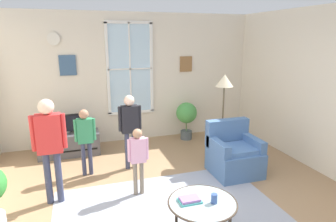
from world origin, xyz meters
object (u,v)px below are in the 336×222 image
person_red_shirt (49,140)px  armchair (234,155)px  book_stack (190,200)px  person_green_shirt (85,135)px  tv_stand (69,144)px  person_black_shirt (130,123)px  coffee_table (202,204)px  remote_near_books (194,199)px  television (68,124)px  person_pink_shirt (138,154)px  cup (214,198)px  floor_lamp (224,89)px  potted_plant_by_window (187,115)px

person_red_shirt → armchair: bearing=1.1°
book_stack → person_green_shirt: 2.24m
tv_stand → person_black_shirt: (1.03, -0.95, 0.60)m
coffee_table → remote_near_books: remote_near_books is taller
television → book_stack: bearing=-65.8°
television → person_pink_shirt: bearing=-62.2°
television → cup: (1.57, -3.06, -0.13)m
remote_near_books → person_pink_shirt: person_pink_shirt is taller
armchair → cup: bearing=-127.3°
person_pink_shirt → floor_lamp: (1.80, 0.87, 0.70)m
person_pink_shirt → cup: bearing=-63.5°
television → potted_plant_by_window: potted_plant_by_window is taller
television → floor_lamp: 3.02m
tv_stand → potted_plant_by_window: 2.52m
armchair → person_red_shirt: bearing=-178.9°
cup → potted_plant_by_window: 3.35m
armchair → book_stack: (-1.32, -1.30, 0.15)m
coffee_table → person_black_shirt: bearing=101.8°
floor_lamp → television: bearing=160.5°
potted_plant_by_window → floor_lamp: bearing=-76.4°
person_black_shirt → potted_plant_by_window: (1.47, 1.11, -0.27)m
person_black_shirt → potted_plant_by_window: person_black_shirt is taller
book_stack → remote_near_books: (0.06, 0.01, -0.01)m
remote_near_books → person_red_shirt: 2.05m
book_stack → coffee_table: bearing=-20.6°
tv_stand → cup: size_ratio=10.38×
book_stack → remote_near_books: book_stack is taller
armchair → potted_plant_by_window: bearing=94.5°
remote_near_books → person_black_shirt: person_black_shirt is taller
person_pink_shirt → floor_lamp: size_ratio=0.63×
book_stack → remote_near_books: size_ratio=1.79×
person_red_shirt → potted_plant_by_window: person_red_shirt is taller
person_pink_shirt → person_green_shirt: (-0.68, 0.87, 0.08)m
book_stack → cup: 0.27m
person_red_shirt → person_pink_shirt: (1.15, -0.14, -0.29)m
tv_stand → armchair: armchair is taller
person_pink_shirt → floor_lamp: floor_lamp is taller
person_pink_shirt → person_green_shirt: size_ratio=0.89×
person_black_shirt → floor_lamp: size_ratio=0.82×
remote_near_books → potted_plant_by_window: (1.11, 3.10, 0.09)m
television → person_green_shirt: person_green_shirt is taller
person_red_shirt → remote_near_books: bearing=-38.2°
tv_stand → coffee_table: coffee_table is taller
remote_near_books → potted_plant_by_window: bearing=70.3°
person_green_shirt → potted_plant_by_window: person_green_shirt is taller
person_green_shirt → book_stack: bearing=-62.3°
book_stack → person_red_shirt: 2.00m
person_red_shirt → potted_plant_by_window: size_ratio=1.75×
person_red_shirt → person_black_shirt: (1.21, 0.76, -0.11)m
cup → person_pink_shirt: person_pink_shirt is taller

